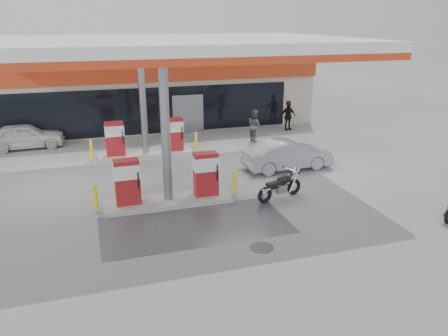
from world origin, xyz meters
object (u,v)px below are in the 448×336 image
at_px(pump_island_far, 145,142).
at_px(hatchback_silver, 288,155).
at_px(biker_walking, 288,116).
at_px(attendant, 255,126).
at_px(sedan_white, 25,136).
at_px(pump_island_near, 168,185).
at_px(parked_motorcycle, 281,187).

xyz_separation_m(pump_island_far, hatchback_silver, (5.72, -3.76, -0.06)).
bearing_deg(biker_walking, attendant, -151.89).
height_order(sedan_white, biker_walking, biker_walking).
distance_m(pump_island_far, biker_walking, 9.26).
height_order(pump_island_far, biker_walking, pump_island_far).
bearing_deg(sedan_white, pump_island_far, -122.41).
relative_size(pump_island_far, sedan_white, 1.36).
bearing_deg(attendant, biker_walking, -63.28).
height_order(pump_island_near, hatchback_silver, pump_island_near).
height_order(pump_island_near, attendant, pump_island_near).
height_order(parked_motorcycle, biker_walking, biker_walking).
height_order(pump_island_near, biker_walking, pump_island_near).
relative_size(pump_island_far, attendant, 2.97).
xyz_separation_m(pump_island_near, pump_island_far, (0.00, 6.00, 0.00)).
xyz_separation_m(pump_island_near, sedan_white, (-5.69, 9.20, -0.06)).
xyz_separation_m(parked_motorcycle, biker_walking, (4.79, 9.60, 0.36)).
distance_m(pump_island_far, hatchback_silver, 6.85).
bearing_deg(biker_walking, parked_motorcycle, -121.18).
bearing_deg(pump_island_far, pump_island_near, -90.00).
height_order(pump_island_far, attendant, pump_island_far).
relative_size(parked_motorcycle, biker_walking, 1.20).
xyz_separation_m(pump_island_far, biker_walking, (8.82, 2.81, 0.12)).
xyz_separation_m(pump_island_near, attendant, (6.00, 7.00, 0.16)).
distance_m(attendant, hatchback_silver, 4.77).
xyz_separation_m(sedan_white, attendant, (11.69, -2.20, 0.22)).
bearing_deg(biker_walking, pump_island_far, -166.95).
bearing_deg(biker_walking, sedan_white, 173.83).
bearing_deg(pump_island_near, sedan_white, 121.73).
height_order(attendant, biker_walking, attendant).
xyz_separation_m(pump_island_near, hatchback_silver, (5.72, 2.24, -0.06)).
distance_m(pump_island_near, biker_walking, 12.47).
relative_size(pump_island_near, hatchback_silver, 1.30).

